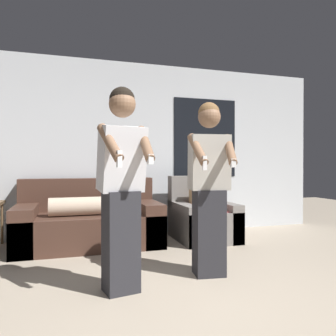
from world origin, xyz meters
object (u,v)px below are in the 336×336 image
object	(u,v)px
couch	(90,222)
armchair	(202,218)
person_left	(122,185)
person_right	(209,186)

from	to	relation	value
couch	armchair	bearing A→B (deg)	-3.59
person_left	couch	bearing A→B (deg)	95.26
person_right	armchair	bearing A→B (deg)	69.40
armchair	person_right	size ratio (longest dim) A/B	0.55
couch	person_left	size ratio (longest dim) A/B	1.07
armchair	person_left	distance (m)	2.30
armchair	person_right	xyz separation A→B (m)	(-0.56, -1.49, 0.58)
person_left	person_right	bearing A→B (deg)	11.61
couch	person_left	world-z (taller)	person_left
armchair	couch	bearing A→B (deg)	176.41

